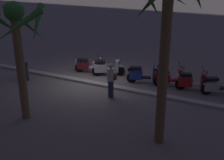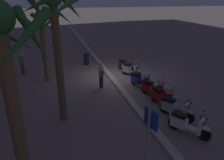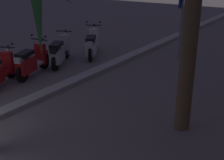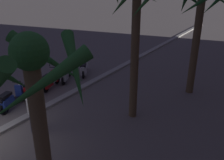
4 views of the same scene
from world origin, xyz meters
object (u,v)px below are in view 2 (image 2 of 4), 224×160
at_px(scooter_maroon_tail_end, 125,65).
at_px(crossing_sign, 149,137).
at_px(scooter_red_lead_nearest, 161,97).
at_px(scooter_silver_mid_front, 130,70).
at_px(palm_tree_by_mall_entrance, 55,27).
at_px(palm_tree_mid_walkway, 4,62).
at_px(scooter_red_mid_centre, 152,88).
at_px(scooter_white_last_in_row, 186,124).
at_px(palm_tree_near_sign, 42,30).
at_px(scooter_blue_far_back, 139,80).
at_px(pedestrian_by_palm_tree, 101,74).
at_px(scooter_silver_second_in_line, 174,108).
at_px(litter_bin, 86,59).
at_px(pedestrian_strolling_near_curb, 22,63).

distance_m(scooter_maroon_tail_end, crossing_sign, 10.47).
xyz_separation_m(scooter_red_lead_nearest, scooter_silver_mid_front, (4.65, -0.01, 0.00)).
bearing_deg(scooter_silver_mid_front, palm_tree_by_mall_entrance, 132.94).
bearing_deg(palm_tree_mid_walkway, scooter_red_mid_centre, -52.86).
relative_size(scooter_white_last_in_row, scooter_red_mid_centre, 0.96).
distance_m(scooter_red_lead_nearest, palm_tree_mid_walkway, 8.14).
bearing_deg(crossing_sign, palm_tree_mid_walkway, 81.39).
height_order(scooter_maroon_tail_end, palm_tree_near_sign, palm_tree_near_sign).
bearing_deg(scooter_red_mid_centre, crossing_sign, 152.40).
distance_m(scooter_blue_far_back, palm_tree_by_mall_entrance, 6.63).
distance_m(palm_tree_by_mall_entrance, pedestrian_by_palm_tree, 5.25).
relative_size(scooter_white_last_in_row, scooter_blue_far_back, 0.87).
relative_size(scooter_silver_second_in_line, scooter_red_lead_nearest, 0.97).
distance_m(scooter_red_lead_nearest, palm_tree_near_sign, 8.34).
height_order(palm_tree_mid_walkway, litter_bin, palm_tree_mid_walkway).
xyz_separation_m(scooter_red_mid_centre, crossing_sign, (-5.38, 2.81, 1.05)).
bearing_deg(palm_tree_mid_walkway, palm_tree_near_sign, -4.12).
bearing_deg(scooter_silver_mid_front, scooter_silver_second_in_line, -179.78).
relative_size(palm_tree_near_sign, pedestrian_strolling_near_curb, 2.94).
height_order(scooter_red_mid_centre, scooter_blue_far_back, scooter_red_mid_centre).
distance_m(scooter_blue_far_back, crossing_sign, 7.30).
relative_size(scooter_blue_far_back, litter_bin, 1.88).
height_order(palm_tree_mid_walkway, pedestrian_by_palm_tree, palm_tree_mid_walkway).
distance_m(scooter_red_mid_centre, palm_tree_by_mall_entrance, 6.41).
bearing_deg(scooter_maroon_tail_end, pedestrian_strolling_near_curb, 79.10).
relative_size(scooter_red_lead_nearest, scooter_silver_mid_front, 0.99).
bearing_deg(pedestrian_by_palm_tree, palm_tree_mid_walkway, 150.30).
height_order(scooter_red_mid_centre, palm_tree_mid_walkway, palm_tree_mid_walkway).
relative_size(scooter_maroon_tail_end, litter_bin, 1.89).
distance_m(scooter_maroon_tail_end, pedestrian_strolling_near_curb, 7.56).
bearing_deg(palm_tree_mid_walkway, scooter_maroon_tail_end, -33.92).
bearing_deg(scooter_silver_mid_front, scooter_blue_far_back, 175.47).
relative_size(scooter_silver_second_in_line, litter_bin, 1.71).
relative_size(scooter_silver_second_in_line, crossing_sign, 0.68).
height_order(scooter_red_lead_nearest, palm_tree_mid_walkway, palm_tree_mid_walkway).
relative_size(scooter_blue_far_back, palm_tree_near_sign, 0.39).
relative_size(scooter_blue_far_back, scooter_maroon_tail_end, 0.99).
distance_m(scooter_blue_far_back, scooter_silver_mid_front, 2.18).
distance_m(scooter_silver_second_in_line, scooter_silver_mid_front, 5.88).
relative_size(scooter_red_mid_centre, scooter_maroon_tail_end, 0.90).
distance_m(pedestrian_strolling_near_curb, litter_bin, 5.00).
xyz_separation_m(scooter_white_last_in_row, crossing_sign, (-1.69, 2.54, 1.06)).
height_order(scooter_red_lead_nearest, litter_bin, scooter_red_lead_nearest).
bearing_deg(scooter_red_mid_centre, scooter_blue_far_back, 8.54).
xyz_separation_m(scooter_silver_second_in_line, pedestrian_strolling_near_curb, (8.43, 7.42, 0.36)).
bearing_deg(scooter_red_lead_nearest, scooter_red_mid_centre, -1.96).
bearing_deg(scooter_blue_far_back, pedestrian_by_palm_tree, 74.71).
relative_size(scooter_maroon_tail_end, pedestrian_strolling_near_curb, 1.15).
bearing_deg(scooter_silver_mid_front, palm_tree_mid_walkway, 142.76).
bearing_deg(palm_tree_mid_walkway, pedestrian_strolling_near_curb, 5.44).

